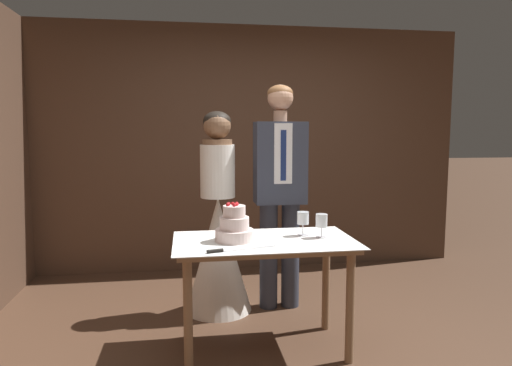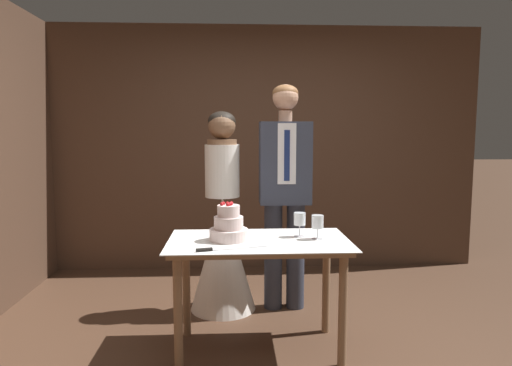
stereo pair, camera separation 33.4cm
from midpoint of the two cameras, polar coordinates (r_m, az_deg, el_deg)
The scene contains 9 objects.
ground_plane at distance 3.19m, azimuth 1.12°, elevation -21.15°, with size 40.00×40.00×0.00m, color #4C3323.
wall_back at distance 4.91m, azimuth -3.04°, elevation 4.26°, with size 4.63×0.12×2.57m, color #513828.
cake_table at distance 3.07m, azimuth -2.10°, elevation -9.13°, with size 1.20×0.69×0.76m.
tiered_cake at distance 3.01m, azimuth -5.92°, elevation -5.53°, with size 0.25×0.25×0.26m.
cake_knife at distance 2.78m, azimuth -6.91°, elevation -8.35°, with size 0.44×0.13×0.02m.
wine_glass_near at distance 3.14m, azimuth 2.87°, elevation -4.58°, with size 0.08×0.08×0.17m.
wine_glass_middle at distance 3.09m, azimuth 5.14°, elevation -4.89°, with size 0.08×0.08×0.16m.
bride at distance 3.78m, azimuth -7.29°, elevation -6.86°, with size 0.54×0.54×1.64m.
groom at distance 3.75m, azimuth 0.46°, elevation -0.26°, with size 0.41×0.25×1.85m.
Camera 1 is at (-0.65, -2.76, 1.49)m, focal length 32.00 mm.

